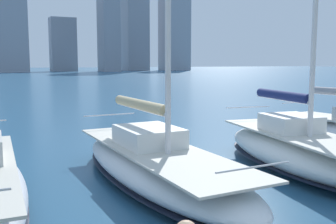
% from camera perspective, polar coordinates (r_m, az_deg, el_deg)
% --- Properties ---
extents(city_skyline, '(174.12, 25.26, 54.17)m').
position_cam_1_polar(city_skyline, '(165.04, -20.33, 12.88)').
color(city_skyline, '#9297A2').
rests_on(city_skyline, ground).
extents(sailboat_navy, '(3.88, 8.10, 12.87)m').
position_cam_1_polar(sailboat_navy, '(13.78, 18.26, -5.03)').
color(sailboat_navy, white).
rests_on(sailboat_navy, ground).
extents(sailboat_tan, '(2.92, 9.53, 10.08)m').
position_cam_1_polar(sailboat_tan, '(11.64, -1.71, -7.47)').
color(sailboat_tan, silver).
rests_on(sailboat_tan, ground).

